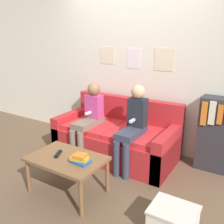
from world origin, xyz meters
TOP-DOWN VIEW (x-y plane):
  - ground_plane at (0.00, 0.00)m, footprint 10.00×10.00m
  - wall_back at (0.00, 1.09)m, footprint 8.00×0.06m
  - couch at (0.00, 0.56)m, footprint 1.76×0.88m
  - coffee_table at (0.00, -0.55)m, footprint 0.85×0.56m
  - person_left at (-0.36, 0.36)m, footprint 0.24×0.59m
  - person_right at (0.36, 0.36)m, footprint 0.24×0.59m
  - tv_remote at (-0.13, -0.55)m, footprint 0.11×0.17m
  - book_stack at (0.20, -0.56)m, footprint 0.22×0.15m
  - bookshelf at (1.36, 0.90)m, footprint 0.52×0.29m
  - storage_box at (1.25, -0.54)m, footprint 0.42×0.35m

SIDE VIEW (x-z plane):
  - ground_plane at x=0.00m, z-range 0.00..0.00m
  - storage_box at x=1.25m, z-range 0.00..0.27m
  - couch at x=0.00m, z-range -0.14..0.70m
  - coffee_table at x=0.00m, z-range 0.17..0.62m
  - tv_remote at x=-0.13m, z-range 0.45..0.47m
  - book_stack at x=0.20m, z-range 0.44..0.54m
  - bookshelf at x=1.36m, z-range 0.00..1.01m
  - person_left at x=-0.36m, z-range 0.07..1.17m
  - person_right at x=0.36m, z-range 0.07..1.21m
  - wall_back at x=0.00m, z-range 0.00..2.60m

